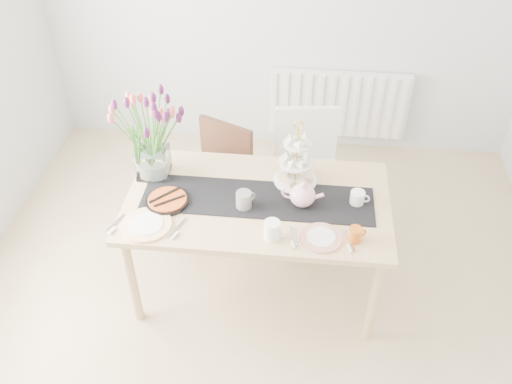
# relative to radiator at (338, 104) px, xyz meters

# --- Properties ---
(room_shell) EXTENTS (4.50, 4.50, 4.50)m
(room_shell) POSITION_rel_radiator_xyz_m (-0.50, -2.19, 0.85)
(room_shell) COLOR tan
(room_shell) RESTS_ON ground
(radiator) EXTENTS (1.20, 0.08, 0.60)m
(radiator) POSITION_rel_radiator_xyz_m (0.00, 0.00, 0.00)
(radiator) COLOR white
(radiator) RESTS_ON room_shell
(dining_table) EXTENTS (1.60, 0.90, 0.75)m
(dining_table) POSITION_rel_radiator_xyz_m (-0.53, -1.68, 0.22)
(dining_table) COLOR tan
(dining_table) RESTS_ON ground
(chair_brown) EXTENTS (0.56, 0.56, 0.86)m
(chair_brown) POSITION_rel_radiator_xyz_m (-0.87, -1.13, 0.05)
(chair_brown) COLOR #371E14
(chair_brown) RESTS_ON ground
(chair_white) EXTENTS (0.51, 0.51, 0.92)m
(chair_white) POSITION_rel_radiator_xyz_m (-0.25, -0.99, 0.09)
(chair_white) COLOR white
(chair_white) RESTS_ON ground
(table_runner) EXTENTS (1.40, 0.35, 0.01)m
(table_runner) POSITION_rel_radiator_xyz_m (-0.53, -1.68, 0.30)
(table_runner) COLOR black
(table_runner) RESTS_ON dining_table
(tulip_vase) EXTENTS (0.69, 0.69, 0.59)m
(tulip_vase) POSITION_rel_radiator_xyz_m (-1.21, -1.50, 0.68)
(tulip_vase) COLOR silver
(tulip_vase) RESTS_ON dining_table
(cake_stand) EXTENTS (0.27, 0.27, 0.40)m
(cake_stand) POSITION_rel_radiator_xyz_m (-0.31, -1.49, 0.41)
(cake_stand) COLOR gold
(cake_stand) RESTS_ON dining_table
(teapot) EXTENTS (0.28, 0.24, 0.16)m
(teapot) POSITION_rel_radiator_xyz_m (-0.26, -1.71, 0.38)
(teapot) COLOR silver
(teapot) RESTS_ON dining_table
(cream_jug) EXTENTS (0.10, 0.10, 0.09)m
(cream_jug) POSITION_rel_radiator_xyz_m (0.06, -1.66, 0.34)
(cream_jug) COLOR white
(cream_jug) RESTS_ON dining_table
(tart_tin) EXTENTS (0.26, 0.26, 0.03)m
(tart_tin) POSITION_rel_radiator_xyz_m (-1.07, -1.77, 0.32)
(tart_tin) COLOR black
(tart_tin) RESTS_ON dining_table
(mug_grey) EXTENTS (0.13, 0.13, 0.11)m
(mug_grey) POSITION_rel_radiator_xyz_m (-0.61, -1.76, 0.36)
(mug_grey) COLOR gray
(mug_grey) RESTS_ON dining_table
(mug_white) EXTENTS (0.12, 0.12, 0.11)m
(mug_white) POSITION_rel_radiator_xyz_m (-0.42, -2.00, 0.36)
(mug_white) COLOR white
(mug_white) RESTS_ON dining_table
(mug_orange) EXTENTS (0.10, 0.10, 0.09)m
(mug_orange) POSITION_rel_radiator_xyz_m (0.04, -1.97, 0.34)
(mug_orange) COLOR #CF5E17
(mug_orange) RESTS_ON dining_table
(plate_left) EXTENTS (0.38, 0.38, 0.02)m
(plate_left) POSITION_rel_radiator_xyz_m (-1.14, -1.98, 0.31)
(plate_left) COLOR white
(plate_left) RESTS_ON dining_table
(plate_right) EXTENTS (0.30, 0.30, 0.01)m
(plate_right) POSITION_rel_radiator_xyz_m (-0.15, -1.98, 0.31)
(plate_right) COLOR silver
(plate_right) RESTS_ON dining_table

